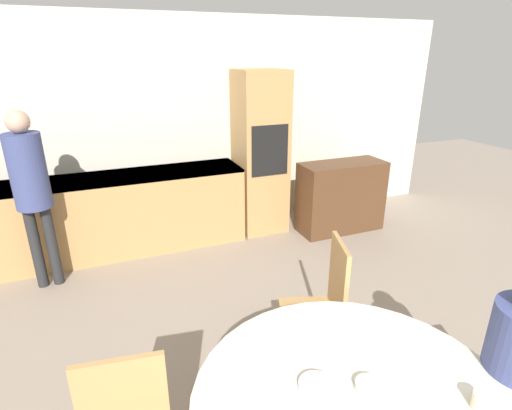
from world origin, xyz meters
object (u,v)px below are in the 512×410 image
(cup, at_px, (481,401))
(bowl_centre, at_px, (369,386))
(sideboard, at_px, (341,197))
(chair_far_right, at_px, (324,301))
(person_standing, at_px, (30,182))
(oven_unit, at_px, (260,154))
(bowl_near, at_px, (316,387))

(cup, relative_size, bowl_centre, 0.64)
(sideboard, bearing_deg, bowl_centre, -121.77)
(chair_far_right, height_order, person_standing, person_standing)
(oven_unit, height_order, bowl_centre, oven_unit)
(sideboard, bearing_deg, oven_unit, 154.21)
(chair_far_right, distance_m, bowl_near, 1.00)
(oven_unit, relative_size, bowl_near, 12.37)
(cup, height_order, bowl_near, cup)
(chair_far_right, bearing_deg, bowl_centre, -1.65)
(chair_far_right, xyz_separation_m, cup, (0.06, -1.16, 0.22))
(bowl_near, distance_m, bowl_centre, 0.24)
(bowl_near, relative_size, bowl_centre, 1.30)
(oven_unit, bearing_deg, bowl_near, -108.58)
(bowl_centre, bearing_deg, oven_unit, 75.32)
(sideboard, xyz_separation_m, chair_far_right, (-1.49, -2.04, 0.11))
(cup, bearing_deg, sideboard, 65.84)
(person_standing, bearing_deg, bowl_centre, -61.08)
(sideboard, height_order, chair_far_right, chair_far_right)
(cup, height_order, bowl_centre, cup)
(chair_far_right, relative_size, person_standing, 0.59)
(oven_unit, distance_m, chair_far_right, 2.59)
(oven_unit, distance_m, cup, 3.70)
(chair_far_right, distance_m, cup, 1.19)
(bowl_near, bearing_deg, cup, -30.37)
(bowl_near, bearing_deg, oven_unit, 71.42)
(chair_far_right, bearing_deg, bowl_near, -15.77)
(cup, xyz_separation_m, bowl_near, (-0.60, 0.35, -0.02))
(chair_far_right, height_order, cup, chair_far_right)
(bowl_centre, bearing_deg, cup, -34.61)
(oven_unit, height_order, person_standing, oven_unit)
(person_standing, xyz_separation_m, cup, (1.98, -3.15, -0.29))
(bowl_near, xyz_separation_m, bowl_centre, (0.22, -0.09, 0.00))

